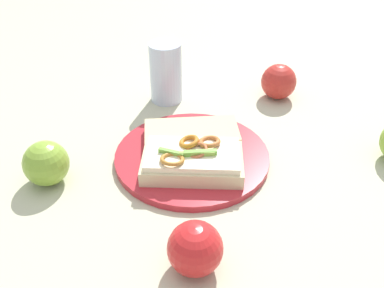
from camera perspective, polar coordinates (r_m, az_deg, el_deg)
ground_plane at (r=0.76m, az=-0.00°, el=-1.98°), size 2.00×2.00×0.00m
plate at (r=0.75m, az=-0.00°, el=-1.62°), size 0.26×0.26×0.01m
sandwich at (r=0.70m, az=-0.13°, el=-2.09°), size 0.17×0.11×0.05m
bread_slice_side at (r=0.78m, az=0.13°, el=1.27°), size 0.17×0.09×0.02m
apple_0 at (r=0.56m, az=-0.02°, el=-13.39°), size 0.07×0.07×0.07m
apple_2 at (r=0.94m, az=11.16°, el=7.93°), size 0.08×0.08×0.07m
apple_3 at (r=0.73m, az=-18.38°, el=-2.39°), size 0.10×0.10×0.07m
drinking_glass at (r=0.90m, az=-3.41°, el=9.23°), size 0.07×0.07×0.12m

